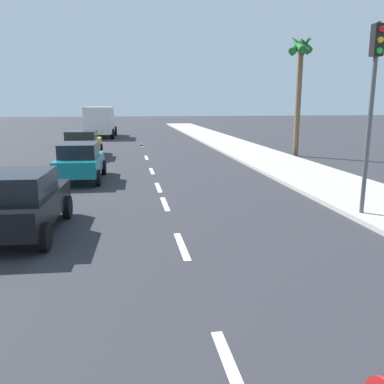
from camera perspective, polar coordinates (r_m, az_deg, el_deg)
name	(u,v)px	position (r m, az deg, el deg)	size (l,w,h in m)	color
ground_plane	(152,172)	(19.21, -5.66, 2.88)	(160.00, 160.00, 0.00)	#2D2D33
sidewalk_strip	(273,161)	(22.57, 11.35, 4.31)	(3.60, 80.00, 0.14)	#B2ADA3
lane_stripe_1	(233,373)	(5.35, 5.76, -23.96)	(0.16, 1.80, 0.01)	white
lane_stripe_2	(182,246)	(9.25, -1.44, -7.58)	(0.16, 1.80, 0.01)	white
lane_stripe_3	(165,204)	(13.01, -3.83, -1.67)	(0.16, 1.80, 0.01)	white
lane_stripe_4	(158,187)	(15.55, -4.75, 0.65)	(0.16, 1.80, 0.01)	white
lane_stripe_5	(152,171)	(19.33, -5.68, 2.95)	(0.16, 1.80, 0.01)	white
lane_stripe_6	(146,158)	(24.16, -6.44, 4.83)	(0.16, 1.80, 0.01)	white
lane_stripe_7	(141,145)	(31.37, -7.13, 6.56)	(0.16, 1.80, 0.01)	white
lane_stripe_8	(142,146)	(31.05, -7.11, 6.50)	(0.16, 1.80, 0.01)	white
parked_car_black	(22,201)	(10.66, -22.84, -1.21)	(1.95, 3.90, 1.57)	black
parked_car_teal	(80,161)	(17.41, -15.45, 4.29)	(1.93, 3.95, 1.57)	#14727A
parked_car_yellow	(82,143)	(25.05, -15.16, 6.68)	(2.14, 4.49, 1.57)	gold
delivery_truck	(100,121)	(39.13, -12.77, 9.70)	(2.87, 6.33, 2.80)	beige
palm_tree_far	(300,60)	(25.46, 14.96, 17.52)	(1.82, 1.85, 7.14)	brown
traffic_signal	(373,86)	(12.04, 24.15, 13.47)	(0.28, 0.33, 5.20)	#4C4C51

